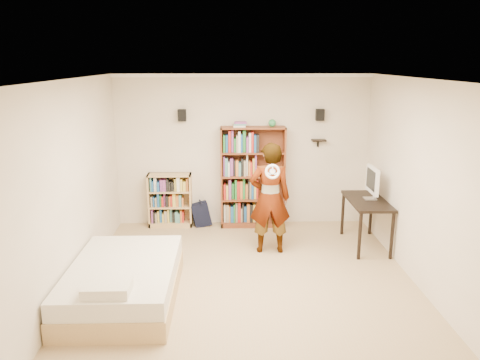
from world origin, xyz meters
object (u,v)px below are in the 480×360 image
object	(u,v)px
tall_bookshelf	(253,177)
computer_desk	(366,223)
low_bookshelf	(170,200)
person	(270,198)
daybed	(123,277)

from	to	relation	value
tall_bookshelf	computer_desk	bearing A→B (deg)	-30.08
tall_bookshelf	computer_desk	xyz separation A→B (m)	(1.77, -1.02, -0.51)
low_bookshelf	person	world-z (taller)	person
low_bookshelf	computer_desk	xyz separation A→B (m)	(3.25, -1.04, -0.09)
computer_desk	low_bookshelf	bearing A→B (deg)	162.17
low_bookshelf	person	distance (m)	2.11
person	tall_bookshelf	bearing A→B (deg)	-80.62
computer_desk	daybed	bearing A→B (deg)	-154.93
low_bookshelf	person	bearing A→B (deg)	-36.00
tall_bookshelf	person	xyz separation A→B (m)	(0.20, -1.20, -0.03)
low_bookshelf	person	size ratio (longest dim) A/B	0.56
tall_bookshelf	daybed	world-z (taller)	tall_bookshelf
person	computer_desk	bearing A→B (deg)	-173.62
tall_bookshelf	low_bookshelf	distance (m)	1.54
daybed	person	world-z (taller)	person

